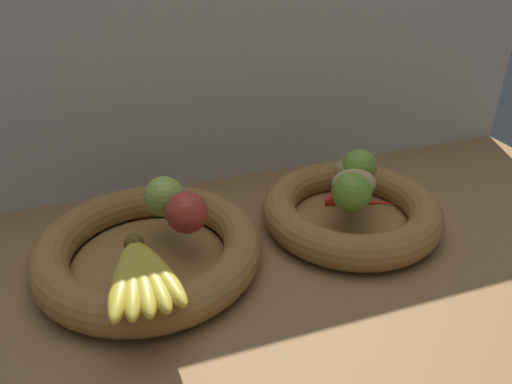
% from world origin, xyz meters
% --- Properties ---
extents(ground_plane, '(1.40, 0.90, 0.03)m').
position_xyz_m(ground_plane, '(0.00, 0.00, -0.01)').
color(ground_plane, olive).
extents(back_wall, '(1.40, 0.03, 0.55)m').
position_xyz_m(back_wall, '(0.00, 0.30, 0.28)').
color(back_wall, silver).
rests_on(back_wall, ground_plane).
extents(fruit_bowl_left, '(0.35, 0.35, 0.06)m').
position_xyz_m(fruit_bowl_left, '(-0.19, 0.04, 0.03)').
color(fruit_bowl_left, olive).
rests_on(fruit_bowl_left, ground_plane).
extents(fruit_bowl_right, '(0.32, 0.32, 0.06)m').
position_xyz_m(fruit_bowl_right, '(0.17, 0.04, 0.03)').
color(fruit_bowl_right, olive).
rests_on(fruit_bowl_right, ground_plane).
extents(apple_green_back, '(0.07, 0.07, 0.07)m').
position_xyz_m(apple_green_back, '(-0.15, 0.09, 0.09)').
color(apple_green_back, '#99B74C').
rests_on(apple_green_back, fruit_bowl_left).
extents(apple_red_right, '(0.07, 0.07, 0.07)m').
position_xyz_m(apple_red_right, '(-0.13, 0.03, 0.09)').
color(apple_red_right, '#B73828').
rests_on(apple_red_right, fruit_bowl_left).
extents(banana_bunch_front, '(0.12, 0.17, 0.03)m').
position_xyz_m(banana_bunch_front, '(-0.21, -0.08, 0.08)').
color(banana_bunch_front, gold).
rests_on(banana_bunch_front, fruit_bowl_left).
extents(potato_back, '(0.08, 0.08, 0.04)m').
position_xyz_m(potato_back, '(0.19, 0.08, 0.08)').
color(potato_back, '#A38451').
rests_on(potato_back, fruit_bowl_right).
extents(potato_large, '(0.09, 0.08, 0.05)m').
position_xyz_m(potato_large, '(0.17, 0.04, 0.08)').
color(potato_large, tan).
rests_on(potato_large, fruit_bowl_right).
extents(lime_near, '(0.07, 0.07, 0.07)m').
position_xyz_m(lime_near, '(0.14, -0.00, 0.09)').
color(lime_near, '#6B9E33').
rests_on(lime_near, fruit_bowl_right).
extents(lime_far, '(0.06, 0.06, 0.06)m').
position_xyz_m(lime_far, '(0.20, 0.08, 0.09)').
color(lime_far, '#6B9E33').
rests_on(lime_far, fruit_bowl_right).
extents(chili_pepper, '(0.12, 0.07, 0.02)m').
position_xyz_m(chili_pepper, '(0.16, 0.00, 0.07)').
color(chili_pepper, red).
rests_on(chili_pepper, fruit_bowl_right).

